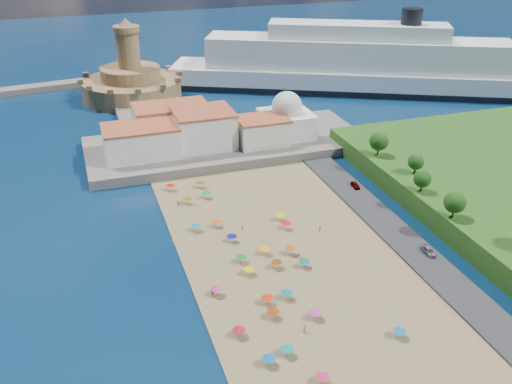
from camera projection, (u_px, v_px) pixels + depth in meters
name	position (u px, v px, depth m)	size (l,w,h in m)	color
ground	(275.00, 277.00, 122.59)	(700.00, 700.00, 0.00)	#071938
terrace	(227.00, 145.00, 186.56)	(90.00, 36.00, 3.00)	#59544C
jetty	(144.00, 119.00, 210.10)	(18.00, 70.00, 2.40)	#59544C
waterfront_buildings	(186.00, 130.00, 180.53)	(57.00, 29.00, 11.00)	silver
domed_building	(287.00, 118.00, 187.16)	(16.00, 16.00, 15.00)	silver
fortress	(131.00, 83.00, 233.03)	(40.00, 40.00, 32.40)	#9B7C4D
cruise_ship	(355.00, 67.00, 241.86)	(152.78, 90.37, 34.64)	black
beach_parasols	(292.00, 314.00, 108.13)	(31.10, 116.63, 2.20)	gray
beachgoers	(259.00, 294.00, 115.42)	(36.54, 91.13, 1.87)	tan
parked_cars	(419.00, 243.00, 132.62)	(2.17, 75.57, 1.39)	gray
hillside_trees	(503.00, 223.00, 123.23)	(13.76, 106.82, 7.74)	#382314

